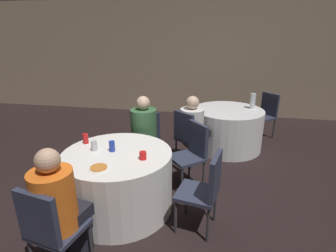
# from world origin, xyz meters

# --- Properties ---
(ground_plane) EXTENTS (16.00, 16.00, 0.00)m
(ground_plane) POSITION_xyz_m (0.00, 0.00, 0.00)
(ground_plane) COLOR black
(wall_back) EXTENTS (16.00, 0.06, 2.80)m
(wall_back) POSITION_xyz_m (0.00, 4.10, 1.40)
(wall_back) COLOR gray
(wall_back) RESTS_ON ground_plane
(table_near) EXTENTS (1.25, 1.25, 0.72)m
(table_near) POSITION_xyz_m (-0.25, -0.06, 0.36)
(table_near) COLOR white
(table_near) RESTS_ON ground_plane
(table_far) EXTENTS (1.24, 1.24, 0.72)m
(table_far) POSITION_xyz_m (1.05, 1.99, 0.36)
(table_far) COLOR white
(table_far) RESTS_ON ground_plane
(chair_near_east) EXTENTS (0.47, 0.47, 0.89)m
(chair_near_east) POSITION_xyz_m (0.77, -0.26, 0.53)
(chair_near_east) COLOR #2D3347
(chair_near_east) RESTS_ON ground_plane
(chair_near_north) EXTENTS (0.42, 0.43, 0.89)m
(chair_near_north) POSITION_xyz_m (-0.19, 0.97, 0.53)
(chair_near_north) COLOR #2D3347
(chair_near_north) RESTS_ON ground_plane
(chair_near_northeast) EXTENTS (0.56, 0.56, 0.89)m
(chair_near_northeast) POSITION_xyz_m (0.55, 0.60, 0.53)
(chair_near_northeast) COLOR #2D3347
(chair_near_northeast) RESTS_ON ground_plane
(chair_near_south) EXTENTS (0.47, 0.47, 0.89)m
(chair_near_south) POSITION_xyz_m (-0.45, -1.08, 0.53)
(chair_near_south) COLOR #2D3347
(chair_near_south) RESTS_ON ground_plane
(chair_far_southwest) EXTENTS (0.56, 0.56, 0.89)m
(chair_far_southwest) POSITION_xyz_m (0.42, 1.17, 0.53)
(chair_far_southwest) COLOR #2D3347
(chair_far_southwest) RESTS_ON ground_plane
(chair_far_northeast) EXTENTS (0.56, 0.56, 0.89)m
(chair_far_northeast) POSITION_xyz_m (1.82, 2.67, 0.53)
(chair_far_northeast) COLOR #2D3347
(chair_far_northeast) RESTS_ON ground_plane
(person_orange_shirt) EXTENTS (0.39, 0.51, 1.17)m
(person_orange_shirt) POSITION_xyz_m (-0.42, -0.93, 0.60)
(person_orange_shirt) COLOR black
(person_orange_shirt) RESTS_ON ground_plane
(person_green_jacket) EXTENTS (0.38, 0.53, 1.16)m
(person_green_jacket) POSITION_xyz_m (-0.20, 0.82, 0.60)
(person_green_jacket) COLOR black
(person_green_jacket) RESTS_ON ground_plane
(person_white_shirt) EXTENTS (0.49, 0.50, 1.11)m
(person_white_shirt) POSITION_xyz_m (0.52, 1.30, 0.57)
(person_white_shirt) COLOR black
(person_white_shirt) RESTS_ON ground_plane
(pizza_plate_near) EXTENTS (0.21, 0.21, 0.02)m
(pizza_plate_near) POSITION_xyz_m (-0.29, -0.44, 0.73)
(pizza_plate_near) COLOR white
(pizza_plate_near) RESTS_ON table_near
(soda_can_blue) EXTENTS (0.07, 0.07, 0.12)m
(soda_can_blue) POSITION_xyz_m (-0.31, -0.03, 0.78)
(soda_can_blue) COLOR #1E38A5
(soda_can_blue) RESTS_ON table_near
(soda_can_red) EXTENTS (0.07, 0.07, 0.12)m
(soda_can_red) POSITION_xyz_m (-0.72, 0.13, 0.78)
(soda_can_red) COLOR red
(soda_can_red) RESTS_ON table_near
(soda_can_silver) EXTENTS (0.07, 0.07, 0.12)m
(soda_can_silver) POSITION_xyz_m (-0.52, -0.05, 0.78)
(soda_can_silver) COLOR silver
(soda_can_silver) RESTS_ON table_near
(cup_near) EXTENTS (0.08, 0.08, 0.09)m
(cup_near) POSITION_xyz_m (0.09, -0.16, 0.77)
(cup_near) COLOR red
(cup_near) RESTS_ON table_near
(bottle_far) EXTENTS (0.09, 0.09, 0.27)m
(bottle_far) POSITION_xyz_m (1.47, 2.12, 0.86)
(bottle_far) COLOR silver
(bottle_far) RESTS_ON table_far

